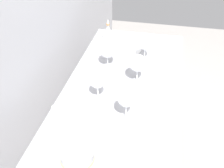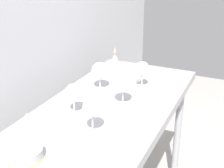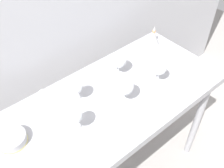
{
  "view_description": "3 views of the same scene",
  "coord_description": "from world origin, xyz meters",
  "px_view_note": "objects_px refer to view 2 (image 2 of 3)",
  "views": [
    {
      "loc": [
        -1.31,
        -0.22,
        1.84
      ],
      "look_at": [
        -0.07,
        0.05,
        0.94
      ],
      "focal_mm": 45.26,
      "sensor_mm": 36.0,
      "label": 1
    },
    {
      "loc": [
        -1.38,
        -0.66,
        1.66
      ],
      "look_at": [
        0.03,
        -0.01,
        1.01
      ],
      "focal_mm": 50.75,
      "sensor_mm": 36.0,
      "label": 2
    },
    {
      "loc": [
        -0.69,
        -0.81,
        2.04
      ],
      "look_at": [
        0.03,
        0.03,
        0.97
      ],
      "focal_mm": 43.16,
      "sensor_mm": 36.0,
      "label": 3
    }
  ],
  "objects_px": {
    "tasting_sheet_upper": "(46,125)",
    "tasting_bowl": "(25,153)",
    "wine_glass_near_left": "(92,109)",
    "decanter_funnel": "(115,60)",
    "tasting_sheet_lower": "(120,78)",
    "wine_glass_near_center": "(123,83)",
    "wine_glass_near_right": "(142,69)",
    "wine_glass_far_right": "(100,71)",
    "wine_glass_far_left": "(74,93)"
  },
  "relations": [
    {
      "from": "tasting_sheet_upper",
      "to": "tasting_bowl",
      "type": "relative_size",
      "value": 1.7
    },
    {
      "from": "wine_glass_near_left",
      "to": "decanter_funnel",
      "type": "height_order",
      "value": "wine_glass_near_left"
    },
    {
      "from": "tasting_sheet_lower",
      "to": "decanter_funnel",
      "type": "xyz_separation_m",
      "value": [
        0.2,
        0.13,
        0.05
      ]
    },
    {
      "from": "tasting_bowl",
      "to": "decanter_funnel",
      "type": "height_order",
      "value": "decanter_funnel"
    },
    {
      "from": "tasting_sheet_lower",
      "to": "tasting_bowl",
      "type": "bearing_deg",
      "value": -165.11
    },
    {
      "from": "wine_glass_near_left",
      "to": "wine_glass_near_center",
      "type": "relative_size",
      "value": 0.98
    },
    {
      "from": "wine_glass_near_left",
      "to": "wine_glass_near_right",
      "type": "height_order",
      "value": "wine_glass_near_left"
    },
    {
      "from": "wine_glass_near_right",
      "to": "wine_glass_far_right",
      "type": "bearing_deg",
      "value": 121.45
    },
    {
      "from": "wine_glass_far_left",
      "to": "decanter_funnel",
      "type": "height_order",
      "value": "wine_glass_far_left"
    },
    {
      "from": "wine_glass_near_left",
      "to": "wine_glass_far_right",
      "type": "height_order",
      "value": "wine_glass_near_left"
    },
    {
      "from": "wine_glass_near_center",
      "to": "decanter_funnel",
      "type": "bearing_deg",
      "value": 28.15
    },
    {
      "from": "tasting_bowl",
      "to": "wine_glass_far_right",
      "type": "bearing_deg",
      "value": 2.89
    },
    {
      "from": "wine_glass_far_right",
      "to": "tasting_bowl",
      "type": "bearing_deg",
      "value": -177.11
    },
    {
      "from": "wine_glass_near_left",
      "to": "wine_glass_far_right",
      "type": "bearing_deg",
      "value": 22.92
    },
    {
      "from": "wine_glass_near_center",
      "to": "tasting_sheet_upper",
      "type": "height_order",
      "value": "wine_glass_near_center"
    },
    {
      "from": "wine_glass_far_left",
      "to": "wine_glass_near_right",
      "type": "xyz_separation_m",
      "value": [
        0.47,
        -0.19,
        -0.0
      ]
    },
    {
      "from": "wine_glass_near_right",
      "to": "decanter_funnel",
      "type": "distance_m",
      "value": 0.42
    },
    {
      "from": "wine_glass_far_left",
      "to": "wine_glass_far_right",
      "type": "distance_m",
      "value": 0.34
    },
    {
      "from": "wine_glass_far_left",
      "to": "wine_glass_near_center",
      "type": "distance_m",
      "value": 0.27
    },
    {
      "from": "wine_glass_near_center",
      "to": "tasting_sheet_lower",
      "type": "relative_size",
      "value": 0.68
    },
    {
      "from": "wine_glass_near_right",
      "to": "tasting_bowl",
      "type": "bearing_deg",
      "value": 168.42
    },
    {
      "from": "wine_glass_far_right",
      "to": "tasting_sheet_upper",
      "type": "xyz_separation_m",
      "value": [
        -0.48,
        0.05,
        -0.11
      ]
    },
    {
      "from": "wine_glass_far_left",
      "to": "tasting_sheet_lower",
      "type": "relative_size",
      "value": 0.62
    },
    {
      "from": "decanter_funnel",
      "to": "wine_glass_near_right",
      "type": "bearing_deg",
      "value": -132.8
    },
    {
      "from": "wine_glass_near_left",
      "to": "tasting_sheet_lower",
      "type": "height_order",
      "value": "wine_glass_near_left"
    },
    {
      "from": "tasting_sheet_lower",
      "to": "decanter_funnel",
      "type": "relative_size",
      "value": 1.9
    },
    {
      "from": "tasting_bowl",
      "to": "wine_glass_near_left",
      "type": "bearing_deg",
      "value": -29.82
    },
    {
      "from": "wine_glass_near_center",
      "to": "tasting_sheet_upper",
      "type": "relative_size",
      "value": 0.72
    },
    {
      "from": "wine_glass_far_left",
      "to": "tasting_bowl",
      "type": "relative_size",
      "value": 1.13
    },
    {
      "from": "wine_glass_near_right",
      "to": "tasting_bowl",
      "type": "relative_size",
      "value": 1.12
    },
    {
      "from": "tasting_sheet_upper",
      "to": "tasting_bowl",
      "type": "distance_m",
      "value": 0.26
    },
    {
      "from": "tasting_sheet_upper",
      "to": "wine_glass_far_right",
      "type": "bearing_deg",
      "value": -26.0
    },
    {
      "from": "wine_glass_near_right",
      "to": "wine_glass_far_right",
      "type": "height_order",
      "value": "wine_glass_far_right"
    },
    {
      "from": "tasting_sheet_lower",
      "to": "wine_glass_near_center",
      "type": "bearing_deg",
      "value": -139.52
    },
    {
      "from": "wine_glass_near_right",
      "to": "decanter_funnel",
      "type": "relative_size",
      "value": 1.17
    },
    {
      "from": "wine_glass_near_left",
      "to": "wine_glass_far_left",
      "type": "distance_m",
      "value": 0.21
    },
    {
      "from": "wine_glass_near_center",
      "to": "decanter_funnel",
      "type": "xyz_separation_m",
      "value": [
        0.55,
        0.29,
        -0.08
      ]
    },
    {
      "from": "wine_glass_far_left",
      "to": "wine_glass_near_center",
      "type": "relative_size",
      "value": 0.92
    },
    {
      "from": "wine_glass_near_left",
      "to": "wine_glass_near_center",
      "type": "bearing_deg",
      "value": -1.41
    },
    {
      "from": "wine_glass_far_right",
      "to": "tasting_sheet_lower",
      "type": "relative_size",
      "value": 0.63
    },
    {
      "from": "wine_glass_near_left",
      "to": "wine_glass_far_left",
      "type": "bearing_deg",
      "value": 53.74
    },
    {
      "from": "wine_glass_far_left",
      "to": "wine_glass_near_right",
      "type": "height_order",
      "value": "wine_glass_far_left"
    },
    {
      "from": "wine_glass_near_right",
      "to": "wine_glass_near_center",
      "type": "distance_m",
      "value": 0.27
    },
    {
      "from": "wine_glass_near_left",
      "to": "tasting_sheet_upper",
      "type": "bearing_deg",
      "value": 95.84
    },
    {
      "from": "wine_glass_far_left",
      "to": "tasting_sheet_upper",
      "type": "bearing_deg",
      "value": 154.72
    },
    {
      "from": "wine_glass_far_left",
      "to": "decanter_funnel",
      "type": "distance_m",
      "value": 0.76
    },
    {
      "from": "tasting_sheet_upper",
      "to": "tasting_sheet_lower",
      "type": "xyz_separation_m",
      "value": [
        0.7,
        -0.08,
        0.0
      ]
    },
    {
      "from": "wine_glass_near_center",
      "to": "tasting_sheet_lower",
      "type": "xyz_separation_m",
      "value": [
        0.35,
        0.17,
        -0.13
      ]
    },
    {
      "from": "wine_glass_near_center",
      "to": "tasting_sheet_lower",
      "type": "distance_m",
      "value": 0.41
    },
    {
      "from": "wine_glass_near_left",
      "to": "tasting_bowl",
      "type": "distance_m",
      "value": 0.33
    }
  ]
}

